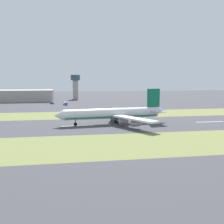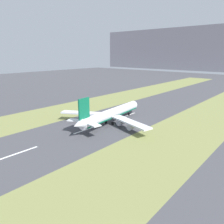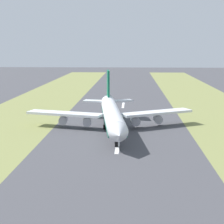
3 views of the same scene
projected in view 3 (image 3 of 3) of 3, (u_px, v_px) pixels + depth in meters
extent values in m
plane|color=#424247|center=(120.00, 129.00, 137.80)|extent=(800.00, 800.00, 0.00)
cube|color=olive|center=(0.00, 128.00, 140.06)|extent=(40.00, 600.00, 0.01)
cube|color=silver|center=(123.00, 105.00, 194.05)|extent=(1.20, 18.00, 0.01)
cube|color=silver|center=(121.00, 120.00, 154.71)|extent=(1.20, 18.00, 0.01)
cube|color=silver|center=(118.00, 146.00, 115.38)|extent=(1.20, 18.00, 0.01)
cylinder|color=silver|center=(112.00, 114.00, 134.10)|extent=(12.27, 56.32, 6.00)
cone|color=silver|center=(119.00, 134.00, 104.13)|extent=(6.41, 5.63, 5.88)
cone|color=silver|center=(108.00, 100.00, 164.43)|extent=(5.74, 6.54, 5.10)
cube|color=#0F6647|center=(112.00, 119.00, 134.39)|extent=(11.72, 54.06, 0.70)
cube|color=silver|center=(157.00, 113.00, 142.42)|extent=(28.35, 19.10, 0.90)
cube|color=silver|center=(64.00, 114.00, 140.29)|extent=(29.55, 13.54, 0.90)
cylinder|color=#93939E|center=(135.00, 121.00, 139.17)|extent=(3.72, 5.13, 3.20)
cylinder|color=#93939E|center=(158.00, 119.00, 143.15)|extent=(3.72, 5.13, 3.20)
cylinder|color=#93939E|center=(87.00, 121.00, 138.07)|extent=(3.72, 5.13, 3.20)
cylinder|color=#93939E|center=(63.00, 120.00, 140.96)|extent=(3.72, 5.13, 3.20)
cube|color=#0F6647|center=(108.00, 83.00, 158.17)|extent=(1.70, 8.04, 11.00)
cube|color=silver|center=(121.00, 101.00, 159.81)|extent=(10.92, 8.15, 0.60)
cube|color=silver|center=(95.00, 101.00, 159.14)|extent=(10.68, 6.31, 0.60)
cylinder|color=#59595E|center=(116.00, 139.00, 113.84)|extent=(0.50, 0.50, 3.20)
cylinder|color=black|center=(116.00, 144.00, 114.11)|extent=(1.10, 1.89, 1.80)
cylinder|color=#59595E|center=(119.00, 123.00, 137.85)|extent=(0.50, 0.50, 3.20)
cylinder|color=black|center=(119.00, 127.00, 138.13)|extent=(1.10, 1.89, 1.80)
cylinder|color=#59595E|center=(104.00, 123.00, 137.54)|extent=(0.50, 0.50, 3.20)
cylinder|color=black|center=(104.00, 127.00, 137.82)|extent=(1.10, 1.89, 1.80)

